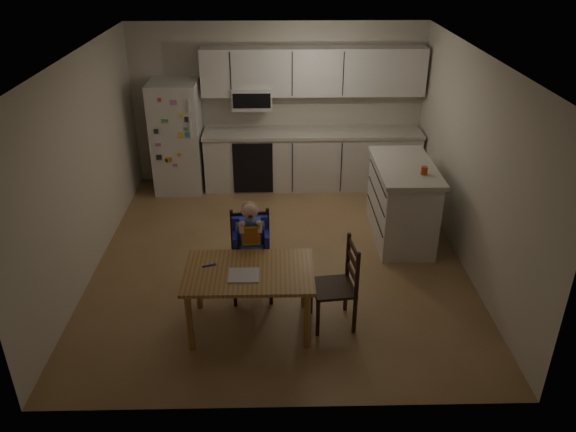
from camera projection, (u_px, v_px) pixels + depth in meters
The scene contains 10 objects.
room at pixel (279, 150), 6.95m from camera, with size 4.52×5.01×2.51m.
refrigerator at pixel (177, 137), 8.58m from camera, with size 0.72×0.70×1.70m, color silver.
kitchen_run at pixel (311, 133), 8.69m from camera, with size 3.37×0.62×2.15m.
kitchen_island at pixel (402, 201), 7.32m from camera, with size 0.74×1.41×1.04m.
red_cup at pixel (424, 171), 6.79m from camera, with size 0.08×0.08×0.10m, color #C13A10.
dining_table at pixel (249, 278), 5.59m from camera, with size 1.28×0.83×0.69m.
napkin at pixel (244, 275), 5.46m from camera, with size 0.30×0.26×0.01m, color silver.
toddler_spoon at pixel (208, 265), 5.61m from camera, with size 0.02×0.02×0.12m, color #262CC1.
chair_booster at pixel (251, 239), 6.09m from camera, with size 0.47×0.47×1.16m.
chair_side at pixel (343, 279), 5.69m from camera, with size 0.47×0.47×0.95m.
Camera 1 is at (-0.03, -6.07, 3.71)m, focal length 35.00 mm.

